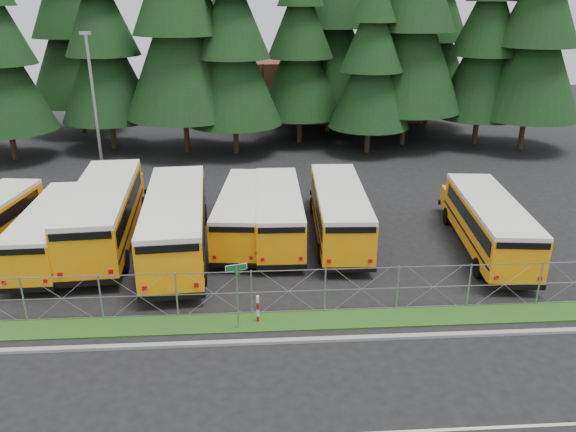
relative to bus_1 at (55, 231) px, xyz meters
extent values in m
plane|color=black|center=(10.73, -5.31, -1.30)|extent=(120.00, 120.00, 0.00)
cube|color=gray|center=(10.73, -8.41, -1.24)|extent=(50.00, 0.25, 0.12)
cube|color=#1C4914|center=(10.73, -7.01, -1.27)|extent=(50.00, 1.40, 0.06)
cube|color=brown|center=(16.73, 34.69, 1.70)|extent=(22.00, 10.00, 6.00)
cylinder|color=#95979D|center=(9.20, -7.38, 0.10)|extent=(0.06, 0.06, 2.80)
cube|color=#0D611F|center=(9.20, -7.38, 1.38)|extent=(0.78, 0.22, 0.22)
cube|color=white|center=(9.20, -7.38, 1.38)|extent=(0.82, 0.22, 0.26)
cube|color=#0D611F|center=(9.20, -7.38, 1.14)|extent=(0.16, 0.54, 0.18)
cylinder|color=#B20C0C|center=(9.97, -6.96, -0.70)|extent=(0.11, 0.11, 1.20)
cylinder|color=#95979D|center=(-0.22, 10.68, 3.70)|extent=(0.20, 0.20, 10.00)
cube|color=#95979D|center=(-0.22, 10.68, 8.75)|extent=(0.70, 0.35, 0.18)
camera|label=1|loc=(9.94, -26.34, 10.88)|focal=35.00mm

